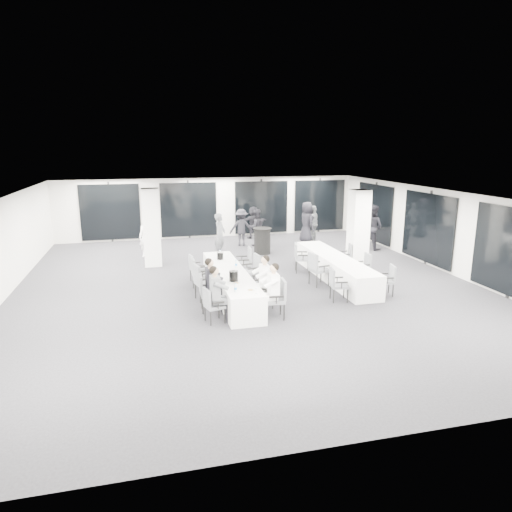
{
  "coord_description": "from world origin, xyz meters",
  "views": [
    {
      "loc": [
        -3.01,
        -13.35,
        4.27
      ],
      "look_at": [
        0.23,
        -0.2,
        0.97
      ],
      "focal_mm": 32.0,
      "sensor_mm": 36.0,
      "label": 1
    }
  ],
  "objects_px": {
    "chair_main_right_fourth": "(253,269)",
    "chair_side_left_mid": "(317,267)",
    "cocktail_table": "(262,241)",
    "ice_bucket_near": "(234,276)",
    "chair_main_left_far": "(195,267)",
    "chair_main_right_near": "(278,296)",
    "chair_main_right_far": "(245,260)",
    "banquet_table_side": "(335,268)",
    "standing_guest_c": "(241,225)",
    "ice_bucket_far": "(220,256)",
    "chair_side_right_far": "(346,255)",
    "chair_side_right_mid": "(364,265)",
    "standing_guest_g": "(146,235)",
    "chair_main_left_mid": "(202,280)",
    "chair_main_right_mid": "(260,280)",
    "chair_side_left_near": "(336,283)",
    "standing_guest_e": "(307,220)",
    "chair_main_left_fourth": "(198,272)",
    "standing_guest_d": "(314,221)",
    "banquet_table_main": "(230,283)",
    "standing_guest_a": "(220,232)",
    "standing_guest_h": "(372,224)",
    "chair_side_left_far": "(300,256)",
    "chair_main_left_near": "(212,303)",
    "chair_main_left_second": "(207,291)",
    "standing_guest_f": "(253,220)",
    "chair_main_right_second": "(268,289)",
    "standing_guest_b": "(256,225)",
    "chair_side_right_near": "(388,278)"
  },
  "relations": [
    {
      "from": "chair_main_left_second",
      "to": "standing_guest_a",
      "type": "height_order",
      "value": "standing_guest_a"
    },
    {
      "from": "standing_guest_d",
      "to": "ice_bucket_far",
      "type": "bearing_deg",
      "value": -5.97
    },
    {
      "from": "chair_main_right_mid",
      "to": "chair_side_left_far",
      "type": "xyz_separation_m",
      "value": [
        1.98,
        2.23,
        0.08
      ]
    },
    {
      "from": "banquet_table_main",
      "to": "standing_guest_a",
      "type": "bearing_deg",
      "value": 83.84
    },
    {
      "from": "chair_main_left_mid",
      "to": "chair_side_left_near",
      "type": "relative_size",
      "value": 1.11
    },
    {
      "from": "cocktail_table",
      "to": "chair_side_left_far",
      "type": "xyz_separation_m",
      "value": [
        0.56,
        -2.98,
        0.04
      ]
    },
    {
      "from": "chair_main_right_second",
      "to": "chair_side_right_mid",
      "type": "height_order",
      "value": "chair_side_right_mid"
    },
    {
      "from": "chair_main_right_second",
      "to": "chair_main_right_mid",
      "type": "xyz_separation_m",
      "value": [
        -0.0,
        0.87,
        -0.01
      ]
    },
    {
      "from": "chair_main_left_second",
      "to": "banquet_table_side",
      "type": "bearing_deg",
      "value": 117.06
    },
    {
      "from": "chair_side_right_near",
      "to": "standing_guest_b",
      "type": "relative_size",
      "value": 0.49
    },
    {
      "from": "chair_main_right_mid",
      "to": "banquet_table_side",
      "type": "bearing_deg",
      "value": -58.05
    },
    {
      "from": "chair_main_right_fourth",
      "to": "chair_side_left_mid",
      "type": "relative_size",
      "value": 0.98
    },
    {
      "from": "banquet_table_side",
      "to": "chair_side_left_near",
      "type": "distance_m",
      "value": 2.2
    },
    {
      "from": "chair_side_right_far",
      "to": "standing_guest_d",
      "type": "distance_m",
      "value": 4.94
    },
    {
      "from": "chair_side_left_mid",
      "to": "standing_guest_h",
      "type": "distance_m",
      "value": 5.95
    },
    {
      "from": "chair_main_left_near",
      "to": "chair_main_right_far",
      "type": "distance_m",
      "value": 4.04
    },
    {
      "from": "banquet_table_side",
      "to": "standing_guest_c",
      "type": "bearing_deg",
      "value": 108.32
    },
    {
      "from": "standing_guest_e",
      "to": "standing_guest_g",
      "type": "relative_size",
      "value": 1.18
    },
    {
      "from": "chair_main_right_near",
      "to": "chair_main_right_second",
      "type": "bearing_deg",
      "value": 5.27
    },
    {
      "from": "chair_side_right_near",
      "to": "chair_side_right_far",
      "type": "bearing_deg",
      "value": 11.6
    },
    {
      "from": "chair_side_left_mid",
      "to": "standing_guest_f",
      "type": "distance_m",
      "value": 7.75
    },
    {
      "from": "ice_bucket_far",
      "to": "chair_side_right_far",
      "type": "bearing_deg",
      "value": 5.33
    },
    {
      "from": "chair_main_left_fourth",
      "to": "ice_bucket_far",
      "type": "xyz_separation_m",
      "value": [
        0.79,
        0.68,
        0.3
      ]
    },
    {
      "from": "standing_guest_c",
      "to": "ice_bucket_far",
      "type": "xyz_separation_m",
      "value": [
        -1.8,
        -5.17,
        -0.04
      ]
    },
    {
      "from": "standing_guest_c",
      "to": "chair_main_left_second",
      "type": "bearing_deg",
      "value": 83.36
    },
    {
      "from": "chair_main_right_fourth",
      "to": "ice_bucket_far",
      "type": "xyz_separation_m",
      "value": [
        -0.89,
        0.74,
        0.28
      ]
    },
    {
      "from": "chair_side_left_near",
      "to": "standing_guest_g",
      "type": "bearing_deg",
      "value": -133.39
    },
    {
      "from": "cocktail_table",
      "to": "ice_bucket_near",
      "type": "distance_m",
      "value": 6.39
    },
    {
      "from": "chair_main_right_second",
      "to": "chair_side_left_far",
      "type": "bearing_deg",
      "value": -22.19
    },
    {
      "from": "chair_main_left_second",
      "to": "standing_guest_b",
      "type": "height_order",
      "value": "standing_guest_b"
    },
    {
      "from": "chair_main_left_far",
      "to": "chair_main_right_fourth",
      "type": "distance_m",
      "value": 1.89
    },
    {
      "from": "chair_main_right_near",
      "to": "chair_main_right_far",
      "type": "height_order",
      "value": "chair_main_right_far"
    },
    {
      "from": "chair_main_left_second",
      "to": "chair_side_left_near",
      "type": "relative_size",
      "value": 1.05
    },
    {
      "from": "chair_main_right_fourth",
      "to": "standing_guest_e",
      "type": "bearing_deg",
      "value": -41.72
    },
    {
      "from": "cocktail_table",
      "to": "chair_main_left_fourth",
      "type": "relative_size",
      "value": 1.06
    },
    {
      "from": "chair_side_left_far",
      "to": "chair_side_left_mid",
      "type": "bearing_deg",
      "value": 14.83
    },
    {
      "from": "chair_main_left_far",
      "to": "chair_side_left_mid",
      "type": "bearing_deg",
      "value": 61.22
    },
    {
      "from": "chair_main_right_far",
      "to": "standing_guest_b",
      "type": "distance_m",
      "value": 4.98
    },
    {
      "from": "chair_main_right_fourth",
      "to": "standing_guest_a",
      "type": "relative_size",
      "value": 0.53
    },
    {
      "from": "standing_guest_g",
      "to": "chair_main_left_mid",
      "type": "bearing_deg",
      "value": -59.9
    },
    {
      "from": "banquet_table_side",
      "to": "chair_side_left_mid",
      "type": "distance_m",
      "value": 1.02
    },
    {
      "from": "chair_main_left_fourth",
      "to": "standing_guest_f",
      "type": "height_order",
      "value": "standing_guest_f"
    },
    {
      "from": "chair_main_right_mid",
      "to": "chair_side_left_far",
      "type": "height_order",
      "value": "chair_side_left_far"
    },
    {
      "from": "chair_main_left_far",
      "to": "ice_bucket_near",
      "type": "bearing_deg",
      "value": 5.9
    },
    {
      "from": "chair_main_left_mid",
      "to": "standing_guest_c",
      "type": "height_order",
      "value": "standing_guest_c"
    },
    {
      "from": "chair_main_left_mid",
      "to": "standing_guest_d",
      "type": "height_order",
      "value": "standing_guest_d"
    },
    {
      "from": "chair_main_right_mid",
      "to": "chair_side_right_mid",
      "type": "height_order",
      "value": "chair_side_right_mid"
    },
    {
      "from": "chair_side_right_mid",
      "to": "chair_side_right_far",
      "type": "height_order",
      "value": "chair_side_right_far"
    },
    {
      "from": "chair_side_left_near",
      "to": "standing_guest_h",
      "type": "distance_m",
      "value": 7.09
    },
    {
      "from": "cocktail_table",
      "to": "standing_guest_h",
      "type": "height_order",
      "value": "standing_guest_h"
    }
  ]
}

